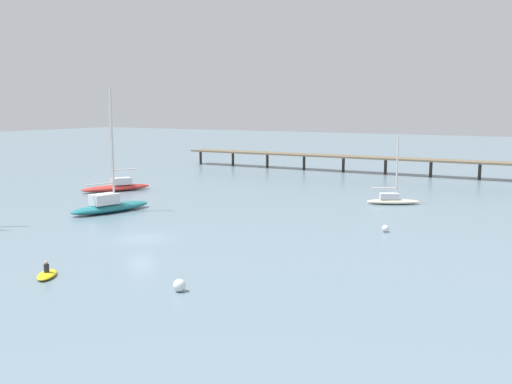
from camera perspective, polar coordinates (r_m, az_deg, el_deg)
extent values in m
plane|color=slate|center=(51.39, -11.38, -4.55)|extent=(400.00, 400.00, 0.00)
cube|color=brown|center=(101.37, 10.69, 3.40)|extent=(70.12, 5.85, 0.30)
cylinder|color=#38332D|center=(116.37, -5.51, 3.44)|extent=(0.50, 0.50, 2.56)
cylinder|color=#38332D|center=(112.35, -2.30, 3.29)|extent=(0.50, 0.50, 2.56)
cylinder|color=#38332D|center=(108.71, 1.13, 3.12)|extent=(0.50, 0.50, 2.56)
cylinder|color=#38332D|center=(105.48, 4.79, 2.93)|extent=(0.50, 0.50, 2.56)
cylinder|color=#38332D|center=(102.70, 8.66, 2.71)|extent=(0.50, 0.50, 2.56)
cylinder|color=#38332D|center=(100.42, 12.72, 2.47)|extent=(0.50, 0.50, 2.56)
cylinder|color=#38332D|center=(98.67, 16.95, 2.21)|extent=(0.50, 0.50, 2.56)
cylinder|color=#38332D|center=(97.48, 21.31, 1.92)|extent=(0.50, 0.50, 2.56)
ellipsoid|color=red|center=(80.63, -13.72, 0.39)|extent=(6.58, 9.44, 0.86)
cube|color=silver|center=(80.75, -13.23, 1.06)|extent=(2.62, 3.00, 0.92)
cylinder|color=silver|center=(79.89, -14.20, 4.63)|extent=(0.23, 0.23, 11.13)
cylinder|color=silver|center=(80.71, -12.95, 2.17)|extent=(1.81, 3.08, 0.19)
ellipsoid|color=beige|center=(69.79, 13.46, -0.93)|extent=(6.27, 4.43, 0.61)
cube|color=silver|center=(69.59, 13.08, -0.40)|extent=(2.42, 2.03, 0.69)
cylinder|color=silver|center=(69.33, 13.83, 2.31)|extent=(0.20, 0.20, 7.33)
cylinder|color=silver|center=(69.32, 12.57, 0.40)|extent=(2.66, 1.54, 0.16)
ellipsoid|color=#1E727A|center=(64.83, -14.22, -1.52)|extent=(4.87, 9.88, 0.94)
cube|color=silver|center=(64.28, -14.83, -0.69)|extent=(2.46, 3.22, 1.13)
cylinder|color=silver|center=(64.29, -14.07, 4.41)|extent=(0.23, 0.23, 12.43)
cylinder|color=silver|center=(63.80, -15.26, 0.75)|extent=(1.03, 3.38, 0.19)
ellipsoid|color=yellow|center=(41.72, -20.04, -7.71)|extent=(2.36, 2.72, 0.35)
cylinder|color=#26262D|center=(41.60, -20.07, -7.12)|extent=(0.50, 0.50, 0.55)
sphere|color=tan|center=(41.50, -20.10, -6.59)|extent=(0.24, 0.24, 0.24)
sphere|color=silver|center=(54.23, 12.71, -3.55)|extent=(0.65, 0.65, 0.65)
sphere|color=silver|center=(36.57, -7.61, -9.16)|extent=(0.80, 0.80, 0.80)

